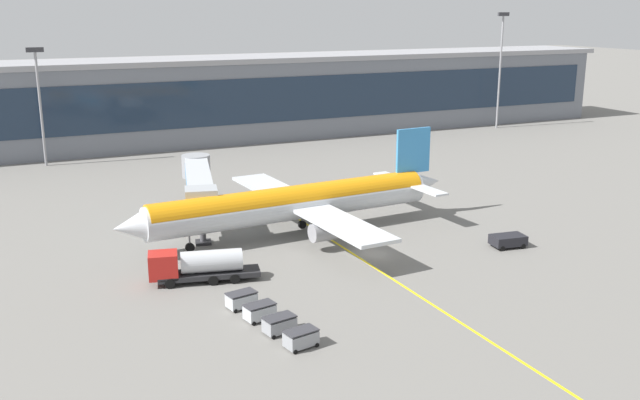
% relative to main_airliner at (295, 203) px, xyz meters
% --- Properties ---
extents(ground_plane, '(700.00, 700.00, 0.00)m').
position_rel_main_airliner_xyz_m(ground_plane, '(5.01, -10.00, -3.96)').
color(ground_plane, slate).
extents(apron_lead_in_line, '(1.05, 80.00, 0.01)m').
position_rel_main_airliner_xyz_m(apron_lead_in_line, '(3.07, -8.00, -3.95)').
color(apron_lead_in_line, yellow).
rests_on(apron_lead_in_line, ground_plane).
extents(terminal_building, '(195.86, 17.26, 16.72)m').
position_rel_main_airliner_xyz_m(terminal_building, '(5.00, 65.71, 4.42)').
color(terminal_building, slate).
rests_on(terminal_building, ground_plane).
extents(main_airliner, '(42.81, 33.96, 11.51)m').
position_rel_main_airliner_xyz_m(main_airliner, '(0.00, 0.00, 0.00)').
color(main_airliner, silver).
rests_on(main_airliner, ground_plane).
extents(jet_bridge, '(8.46, 22.21, 6.65)m').
position_rel_main_airliner_xyz_m(jet_bridge, '(-8.58, 11.05, 1.01)').
color(jet_bridge, '#B2B7BC').
rests_on(jet_bridge, ground_plane).
extents(fuel_tanker, '(11.09, 4.86, 3.25)m').
position_rel_main_airliner_xyz_m(fuel_tanker, '(-14.76, -10.14, -2.21)').
color(fuel_tanker, '#232326').
rests_on(fuel_tanker, ground_plane).
extents(pushback_tug, '(4.07, 2.78, 1.40)m').
position_rel_main_airliner_xyz_m(pushback_tug, '(20.01, -14.44, -3.11)').
color(pushback_tug, black).
rests_on(pushback_tug, ground_plane).
extents(baggage_cart_0, '(2.89, 2.04, 1.48)m').
position_rel_main_airliner_xyz_m(baggage_cart_0, '(-11.05, -27.39, -3.17)').
color(baggage_cart_0, gray).
rests_on(baggage_cart_0, ground_plane).
extents(baggage_cart_1, '(2.89, 2.04, 1.48)m').
position_rel_main_airliner_xyz_m(baggage_cart_1, '(-11.64, -24.25, -3.17)').
color(baggage_cart_1, gray).
rests_on(baggage_cart_1, ground_plane).
extents(baggage_cart_2, '(2.89, 2.04, 1.48)m').
position_rel_main_airliner_xyz_m(baggage_cart_2, '(-12.24, -21.10, -3.17)').
color(baggage_cart_2, '#B2B7BC').
rests_on(baggage_cart_2, ground_plane).
extents(baggage_cart_3, '(2.89, 2.04, 1.48)m').
position_rel_main_airliner_xyz_m(baggage_cart_3, '(-12.83, -17.96, -3.17)').
color(baggage_cart_3, '#B2B7BC').
rests_on(baggage_cart_3, ground_plane).
extents(apron_light_mast_1, '(2.80, 0.50, 19.97)m').
position_rel_main_airliner_xyz_m(apron_light_mast_1, '(-23.79, 53.75, 7.94)').
color(apron_light_mast_1, gray).
rests_on(apron_light_mast_1, ground_plane).
extents(apron_light_mast_2, '(2.80, 0.50, 25.34)m').
position_rel_main_airliner_xyz_m(apron_light_mast_2, '(72.22, 53.75, 10.73)').
color(apron_light_mast_2, gray).
rests_on(apron_light_mast_2, ground_plane).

